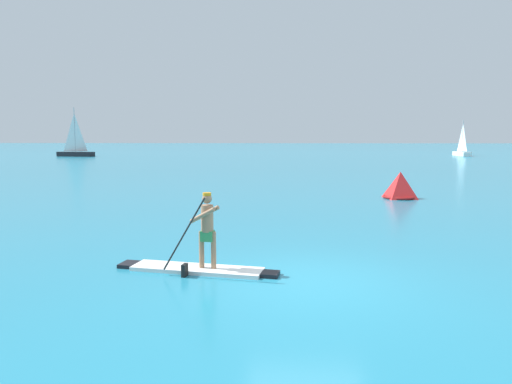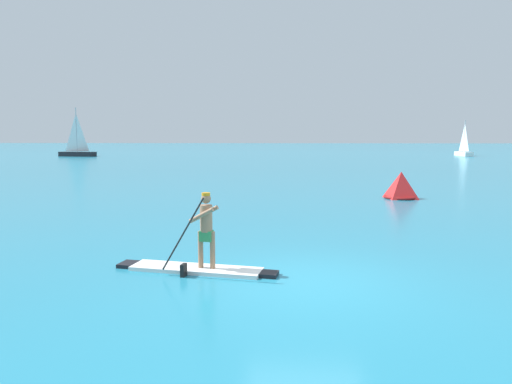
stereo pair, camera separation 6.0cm
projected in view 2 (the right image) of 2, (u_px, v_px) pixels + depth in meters
ground at (306, 281)px, 9.30m from camera, size 440.00×440.00×0.00m
paddleboarder_mid_center at (199, 254)px, 9.96m from camera, size 3.57×1.15×1.76m
race_marker_buoy at (401, 186)px, 21.87m from camera, size 1.81×1.81×1.25m
sailboat_left_horizon at (77, 150)px, 69.94m from camera, size 5.75×2.50×7.24m
sailboat_right_horizon at (464, 151)px, 71.84m from camera, size 1.25×4.86×5.47m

